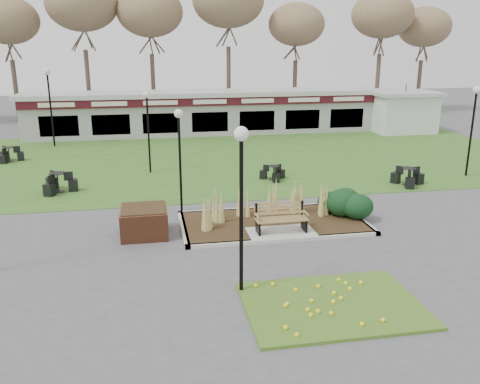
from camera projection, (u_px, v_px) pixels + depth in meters
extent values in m
plane|color=#515154|center=(282.00, 237.00, 16.51)|extent=(100.00, 100.00, 0.00)
cube|color=#33631F|center=(225.00, 158.00, 27.82)|extent=(34.00, 16.00, 0.02)
cube|color=#39641C|center=(332.00, 305.00, 12.16)|extent=(4.20, 3.00, 0.08)
cube|color=#2F2312|center=(273.00, 223.00, 17.63)|extent=(6.22, 3.22, 0.12)
cube|color=#B7B7B2|center=(286.00, 240.00, 16.11)|extent=(6.40, 0.18, 0.12)
cube|color=#B7B7B2|center=(263.00, 209.00, 19.14)|extent=(6.40, 0.18, 0.12)
cube|color=#B7B7B2|center=(184.00, 229.00, 17.08)|extent=(0.18, 3.40, 0.12)
cube|color=#B7B7B2|center=(358.00, 217.00, 18.17)|extent=(0.18, 3.40, 0.12)
cube|color=#B7B7B2|center=(281.00, 233.00, 16.63)|extent=(2.20, 1.20, 0.13)
cone|color=tan|center=(217.00, 205.00, 17.49)|extent=(0.36, 0.36, 1.15)
cone|color=tan|center=(244.00, 200.00, 18.04)|extent=(0.36, 0.36, 1.15)
cone|color=tan|center=(272.00, 197.00, 18.42)|extent=(0.36, 0.36, 1.15)
cone|color=tan|center=(298.00, 197.00, 18.39)|extent=(0.36, 0.36, 1.15)
cone|color=tan|center=(322.00, 199.00, 18.16)|extent=(0.36, 0.36, 1.15)
cone|color=tan|center=(206.00, 213.00, 16.65)|extent=(0.36, 0.36, 1.15)
ellipsoid|color=#0E3214|center=(343.00, 203.00, 18.12)|extent=(1.21, 1.10, 0.99)
ellipsoid|color=#0E3214|center=(358.00, 206.00, 17.82)|extent=(1.10, 1.00, 0.90)
ellipsoid|color=#0E3214|center=(345.00, 200.00, 18.66)|extent=(1.06, 0.96, 0.86)
ellipsoid|color=#0E3214|center=(330.00, 202.00, 18.57)|extent=(0.92, 0.84, 0.76)
cube|color=olive|center=(281.00, 219.00, 16.49)|extent=(1.70, 0.57, 0.04)
cube|color=olive|center=(279.00, 208.00, 16.71)|extent=(1.70, 0.13, 0.44)
cube|color=black|center=(258.00, 227.00, 16.42)|extent=(0.06, 0.55, 0.42)
cube|color=black|center=(304.00, 224.00, 16.69)|extent=(0.06, 0.55, 0.42)
cube|color=black|center=(256.00, 210.00, 16.57)|extent=(0.06, 0.06, 0.50)
cube|color=black|center=(302.00, 208.00, 16.84)|extent=(0.06, 0.06, 0.50)
cube|color=olive|center=(257.00, 216.00, 16.28)|extent=(0.05, 0.50, 0.04)
cube|color=olive|center=(306.00, 213.00, 16.57)|extent=(0.05, 0.50, 0.04)
cube|color=brown|center=(144.00, 222.00, 16.56)|extent=(1.50, 1.50, 0.90)
cube|color=#2F2312|center=(143.00, 208.00, 16.43)|extent=(1.40, 1.40, 0.06)
cube|color=#969699|center=(207.00, 114.00, 35.00)|extent=(24.00, 3.00, 2.60)
cube|color=#420E16|center=(210.00, 102.00, 33.24)|extent=(24.00, 0.18, 0.55)
cube|color=silver|center=(207.00, 93.00, 34.59)|extent=(24.60, 3.40, 0.30)
cube|color=silver|center=(210.00, 102.00, 33.14)|extent=(22.00, 0.02, 0.28)
cube|color=black|center=(210.00, 122.00, 33.72)|extent=(22.00, 0.10, 1.30)
cube|color=silver|center=(402.00, 113.00, 35.47)|extent=(4.00, 3.00, 2.60)
cube|color=silver|center=(404.00, 93.00, 35.08)|extent=(4.40, 3.40, 0.25)
cylinder|color=#47382B|center=(3.00, 89.00, 39.56)|extent=(0.36, 0.36, 5.17)
cylinder|color=#47382B|center=(83.00, 88.00, 40.61)|extent=(0.36, 0.36, 5.17)
ellipsoid|color=brown|center=(76.00, 11.00, 38.96)|extent=(5.24, 5.24, 3.93)
cylinder|color=#47382B|center=(159.00, 87.00, 41.65)|extent=(0.36, 0.36, 5.17)
ellipsoid|color=brown|center=(155.00, 12.00, 40.01)|extent=(5.24, 5.24, 3.93)
cylinder|color=#47382B|center=(231.00, 85.00, 42.70)|extent=(0.36, 0.36, 5.17)
ellipsoid|color=brown|center=(230.00, 12.00, 41.06)|extent=(5.24, 5.24, 3.93)
cylinder|color=#47382B|center=(299.00, 84.00, 43.75)|extent=(0.36, 0.36, 5.17)
ellipsoid|color=brown|center=(302.00, 13.00, 42.10)|extent=(5.24, 5.24, 3.93)
cylinder|color=#47382B|center=(365.00, 83.00, 44.80)|extent=(0.36, 0.36, 5.17)
ellipsoid|color=brown|center=(369.00, 14.00, 43.15)|extent=(5.24, 5.24, 3.93)
cylinder|color=#47382B|center=(427.00, 82.00, 45.85)|extent=(0.36, 0.36, 5.17)
ellipsoid|color=brown|center=(434.00, 15.00, 44.20)|extent=(5.24, 5.24, 3.93)
cylinder|color=black|center=(241.00, 220.00, 12.31)|extent=(0.10, 0.10, 3.90)
sphere|color=white|center=(241.00, 134.00, 11.71)|extent=(0.35, 0.35, 0.35)
cylinder|color=black|center=(180.00, 166.00, 18.50)|extent=(0.09, 0.09, 3.52)
sphere|color=white|center=(178.00, 114.00, 17.96)|extent=(0.32, 0.32, 0.32)
cylinder|color=black|center=(149.00, 136.00, 24.13)|extent=(0.09, 0.09, 3.61)
sphere|color=white|center=(147.00, 94.00, 23.58)|extent=(0.33, 0.33, 0.33)
cylinder|color=black|center=(471.00, 136.00, 23.51)|extent=(0.10, 0.10, 3.87)
sphere|color=white|center=(477.00, 90.00, 22.92)|extent=(0.35, 0.35, 0.35)
cylinder|color=black|center=(51.00, 111.00, 30.24)|extent=(0.11, 0.11, 4.26)
sphere|color=white|center=(47.00, 72.00, 29.59)|extent=(0.38, 0.38, 0.38)
cylinder|color=black|center=(10.00, 161.00, 26.96)|extent=(0.44, 0.44, 0.03)
cylinder|color=black|center=(9.00, 154.00, 26.86)|extent=(0.05, 0.05, 0.72)
cylinder|color=black|center=(8.00, 147.00, 26.75)|extent=(0.60, 0.60, 0.03)
cube|color=black|center=(21.00, 156.00, 27.10)|extent=(0.41, 0.41, 0.46)
cube|color=black|center=(4.00, 155.00, 27.22)|extent=(0.48, 0.48, 0.46)
cube|color=black|center=(3.00, 159.00, 26.37)|extent=(0.43, 0.43, 0.46)
cylinder|color=black|center=(59.00, 191.00, 21.43)|extent=(0.48, 0.48, 0.03)
cylinder|color=black|center=(58.00, 183.00, 21.32)|extent=(0.05, 0.05, 0.79)
cylinder|color=black|center=(57.00, 173.00, 21.20)|extent=(0.66, 0.66, 0.03)
cube|color=black|center=(73.00, 185.00, 21.51)|extent=(0.40, 0.40, 0.50)
cube|color=black|center=(52.00, 183.00, 21.77)|extent=(0.52, 0.52, 0.50)
cube|color=black|center=(50.00, 190.00, 20.80)|extent=(0.50, 0.50, 0.50)
cylinder|color=black|center=(407.00, 185.00, 22.45)|extent=(0.46, 0.46, 0.03)
cylinder|color=black|center=(408.00, 177.00, 22.35)|extent=(0.05, 0.05, 0.74)
cylinder|color=black|center=(409.00, 168.00, 22.24)|extent=(0.62, 0.62, 0.03)
cube|color=black|center=(418.00, 179.00, 22.58)|extent=(0.41, 0.41, 0.48)
cube|color=black|center=(396.00, 178.00, 22.73)|extent=(0.50, 0.50, 0.48)
cube|color=black|center=(410.00, 183.00, 21.85)|extent=(0.45, 0.45, 0.48)
cylinder|color=black|center=(273.00, 179.00, 23.35)|extent=(0.38, 0.38, 0.03)
cylinder|color=black|center=(273.00, 173.00, 23.26)|extent=(0.04, 0.04, 0.62)
cylinder|color=black|center=(274.00, 166.00, 23.17)|extent=(0.52, 0.52, 0.02)
cube|color=black|center=(281.00, 174.00, 23.59)|extent=(0.40, 0.40, 0.40)
cube|color=black|center=(263.00, 174.00, 23.45)|extent=(0.40, 0.40, 0.40)
cube|color=black|center=(276.00, 178.00, 22.85)|extent=(0.29, 0.29, 0.40)
cylinder|color=black|center=(403.00, 117.00, 35.42)|extent=(0.06, 0.06, 2.20)
imported|color=#2D5D9E|center=(404.00, 112.00, 35.33)|extent=(2.29, 2.31, 1.63)
imported|color=black|center=(85.00, 120.00, 37.06)|extent=(3.97, 2.74, 1.24)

